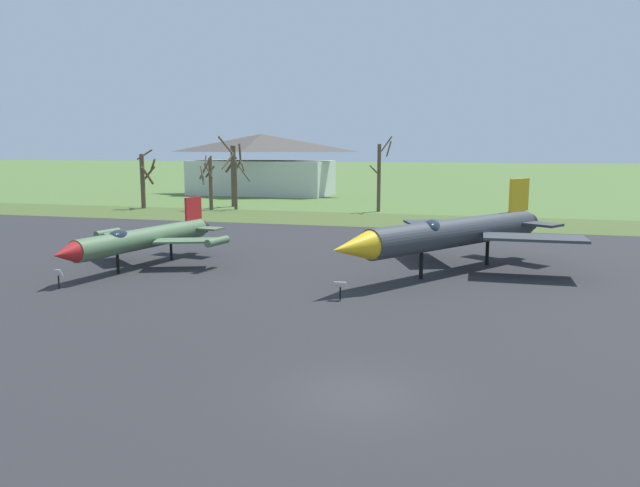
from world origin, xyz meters
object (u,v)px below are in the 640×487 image
(jet_fighter_rear_center, at_px, (143,238))
(visitor_building, at_px, (261,165))
(jet_fighter_front_left, at_px, (452,233))
(info_placard_rear_center, at_px, (58,277))
(info_placard_front_left, at_px, (340,288))

(jet_fighter_rear_center, relative_size, visitor_building, 0.57)
(jet_fighter_front_left, distance_m, visitor_building, 63.42)
(jet_fighter_front_left, xyz_separation_m, info_placard_rear_center, (-19.16, -9.60, -1.72))
(jet_fighter_front_left, relative_size, visitor_building, 0.71)
(info_placard_front_left, bearing_deg, visitor_building, 113.77)
(visitor_building, bearing_deg, info_placard_rear_center, -78.45)
(jet_fighter_front_left, height_order, jet_fighter_rear_center, jet_fighter_front_left)
(info_placard_rear_center, height_order, visitor_building, visitor_building)
(jet_fighter_rear_center, height_order, info_placard_rear_center, jet_fighter_rear_center)
(info_placard_rear_center, bearing_deg, visitor_building, 101.55)
(visitor_building, bearing_deg, jet_fighter_rear_center, -76.23)
(info_placard_rear_center, relative_size, visitor_building, 0.05)
(jet_fighter_front_left, distance_m, jet_fighter_rear_center, 18.40)
(jet_fighter_front_left, xyz_separation_m, visitor_building, (-32.27, 54.55, 2.19))
(jet_fighter_rear_center, bearing_deg, info_placard_rear_center, -99.54)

